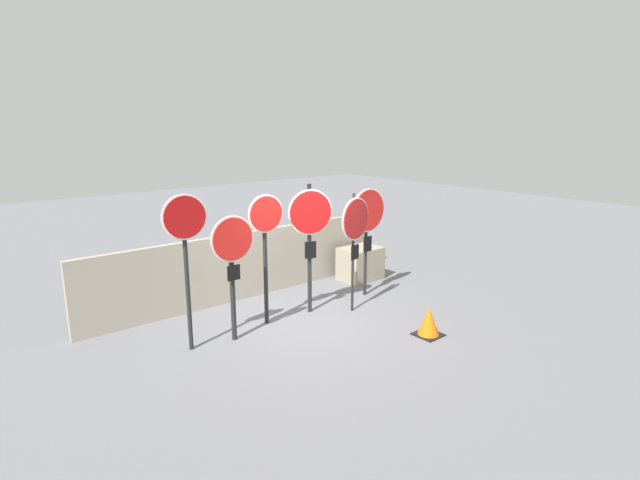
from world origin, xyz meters
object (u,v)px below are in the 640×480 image
Objects in this scene: stop_sign_3 at (310,225)px; stop_sign_4 at (355,226)px; storage_crate at (360,263)px; traffic_cone_0 at (429,322)px; stop_sign_1 at (232,256)px; stop_sign_5 at (368,219)px; stop_sign_2 at (266,234)px; stop_sign_0 at (185,239)px.

stop_sign_3 is 0.88m from stop_sign_4.
traffic_cone_0 is at bearing -113.61° from storage_crate.
storage_crate is (1.59, 1.44, -1.36)m from stop_sign_4.
stop_sign_4 is (2.56, -0.32, 0.22)m from stop_sign_1.
stop_sign_3 is 4.89× the size of traffic_cone_0.
stop_sign_5 is at bearing 73.41° from traffic_cone_0.
stop_sign_3 is at bearing 134.64° from stop_sign_4.
stop_sign_5 is (2.58, -0.06, -0.03)m from stop_sign_2.
storage_crate is at bearing 20.30° from stop_sign_2.
stop_sign_1 is at bearing 143.60° from traffic_cone_0.
storage_crate is at bearing 31.92° from stop_sign_4.
traffic_cone_0 is (2.77, -2.04, -1.28)m from stop_sign_1.
stop_sign_5 reaches higher than stop_sign_1.
stop_sign_3 is 2.86m from storage_crate.
stop_sign_4 is (1.71, -0.57, 0.01)m from stop_sign_2.
stop_sign_4 is at bearing -5.69° from stop_sign_1.
stop_sign_1 is at bearing -154.30° from stop_sign_3.
stop_sign_0 is at bearing 148.40° from traffic_cone_0.
traffic_cone_0 is at bearing -34.91° from stop_sign_1.
stop_sign_0 is 1.02× the size of stop_sign_3.
traffic_cone_0 is at bearing -106.41° from stop_sign_5.
stop_sign_2 is 0.96× the size of stop_sign_3.
stop_sign_1 reaches higher than storage_crate.
traffic_cone_0 is at bearing -44.50° from stop_sign_2.
stop_sign_0 reaches higher than stop_sign_3.
storage_crate is (3.30, 0.87, -1.35)m from stop_sign_2.
stop_sign_3 reaches higher than storage_crate.
storage_crate is at bearing 66.39° from traffic_cone_0.
stop_sign_4 is at bearing -2.40° from stop_sign_0.
stop_sign_5 is 2.75m from traffic_cone_0.
stop_sign_2 is 3.67m from storage_crate.
stop_sign_2 reaches higher than stop_sign_4.
stop_sign_1 is 0.90× the size of stop_sign_2.
stop_sign_3 is 2.69× the size of storage_crate.
stop_sign_4 reaches higher than storage_crate.
stop_sign_1 is 0.94× the size of stop_sign_5.
storage_crate is at bearing 52.52° from stop_sign_5.
stop_sign_4 is at bearing -15.06° from stop_sign_3.
storage_crate is (4.15, 1.12, -1.14)m from stop_sign_1.
stop_sign_4 is 2.54m from storage_crate.
traffic_cone_0 is at bearing -93.53° from stop_sign_4.
stop_sign_3 is (1.84, 0.18, 0.25)m from stop_sign_1.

